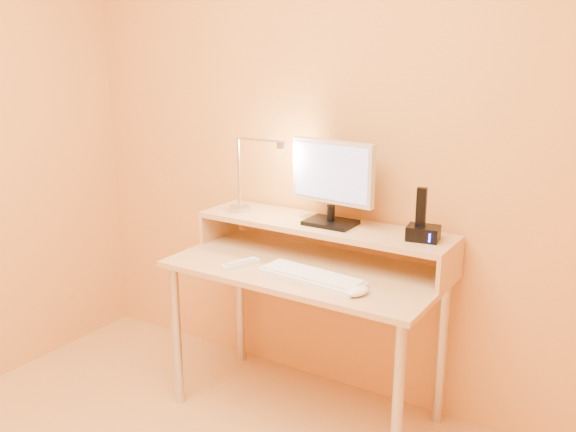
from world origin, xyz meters
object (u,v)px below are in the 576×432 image
Objects in this scene: monitor_panel at (333,172)px; mouse at (358,291)px; keyboard at (312,278)px; remote_control at (241,264)px; lamp_base at (240,209)px; phone_dock at (423,233)px.

monitor_panel is 0.59m from mouse.
keyboard is 0.35m from remote_control.
lamp_base reaches higher than keyboard.
phone_dock reaches higher than keyboard.
mouse is at bearing -121.74° from phone_dock.
keyboard is at bearing -172.39° from mouse.
remote_control is at bearing -163.80° from mouse.
keyboard is 0.24m from mouse.
monitor_panel is 0.89× the size of keyboard.
lamp_base is at bearing -170.08° from monitor_panel.
keyboard is (-0.37, -0.28, -0.18)m from phone_dock.
keyboard is at bearing 22.66° from remote_control.
remote_control is at bearing -127.70° from monitor_panel.
mouse is (0.23, -0.05, 0.01)m from keyboard.
monitor_panel is at bearing 67.14° from remote_control.
lamp_base is 0.94× the size of mouse.
remote_control is (-0.72, -0.30, -0.18)m from phone_dock.
mouse is at bearing 16.88° from remote_control.
keyboard is 2.58× the size of remote_control.
monitor_panel is 0.57m from remote_control.
remote_control is at bearing -167.09° from phone_dock.
monitor_panel is 4.07× the size of lamp_base.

